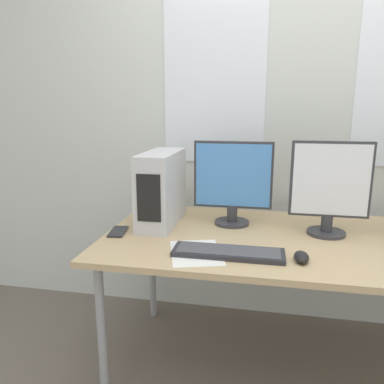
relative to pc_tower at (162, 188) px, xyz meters
name	(u,v)px	position (x,y,z in m)	size (l,w,h in m)	color
wall_back	(308,104)	(0.76, 0.48, 0.43)	(8.00, 0.07, 2.70)	silver
desk	(311,248)	(0.76, -0.11, -0.23)	(1.98, 0.92, 0.73)	tan
pc_tower	(162,188)	(0.00, 0.00, 0.00)	(0.17, 0.46, 0.38)	silver
monitor_main	(233,182)	(0.37, 0.05, 0.04)	(0.41, 0.18, 0.44)	#333338
monitor_right_near	(330,188)	(0.84, -0.03, 0.04)	(0.37, 0.18, 0.45)	#333338
keyboard	(228,252)	(0.39, -0.38, -0.18)	(0.47, 0.15, 0.02)	#28282D
mouse	(301,257)	(0.69, -0.39, -0.17)	(0.06, 0.11, 0.04)	black
cell_phone	(118,232)	(-0.17, -0.20, -0.19)	(0.10, 0.17, 0.01)	#232328
paper_sheet_left	(196,253)	(0.25, -0.38, -0.19)	(0.29, 0.34, 0.00)	white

